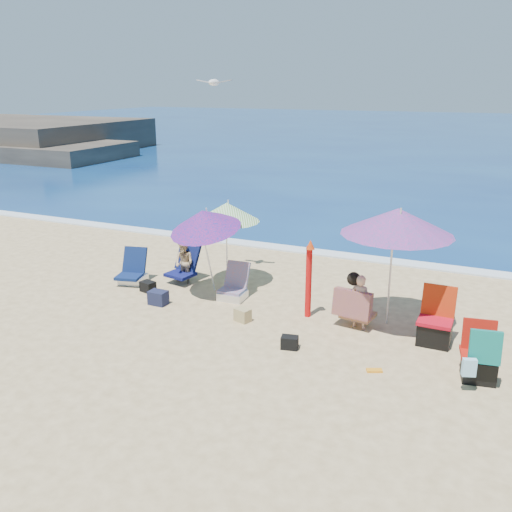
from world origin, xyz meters
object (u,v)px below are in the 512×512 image
at_px(umbrella_turquoise, 398,222).
at_px(chair_navy, 133,274).
at_px(umbrella_blue, 204,220).
at_px(chair_rainbow, 234,289).
at_px(seagull, 214,82).
at_px(camp_chair_right, 479,360).
at_px(person_left, 184,262).
at_px(person_center, 357,302).
at_px(camp_chair_left, 435,327).
at_px(furled_umbrella, 309,275).
at_px(umbrella_striped, 227,212).

distance_m(umbrella_turquoise, chair_navy, 5.88).
xyz_separation_m(umbrella_blue, chair_rainbow, (0.57, 0.14, -1.42)).
bearing_deg(seagull, camp_chair_right, -23.07).
distance_m(camp_chair_right, seagull, 7.19).
height_order(chair_rainbow, person_left, person_left).
distance_m(chair_navy, person_center, 5.08).
distance_m(camp_chair_left, camp_chair_right, 1.25).
bearing_deg(chair_navy, camp_chair_left, -3.48).
relative_size(furled_umbrella, chair_navy, 1.85).
height_order(umbrella_turquoise, person_center, umbrella_turquoise).
distance_m(umbrella_striped, person_left, 1.50).
bearing_deg(furled_umbrella, camp_chair_right, -21.52).
distance_m(umbrella_blue, chair_navy, 2.34).
bearing_deg(seagull, person_center, -20.26).
xyz_separation_m(furled_umbrella, seagull, (-2.52, 1.17, 3.38)).
relative_size(umbrella_turquoise, umbrella_striped, 1.37).
bearing_deg(chair_navy, furled_umbrella, -2.85).
bearing_deg(chair_rainbow, person_center, -8.25).
bearing_deg(chair_navy, umbrella_blue, -2.11).
distance_m(umbrella_turquoise, seagull, 4.71).
xyz_separation_m(umbrella_turquoise, person_left, (-4.59, 0.51, -1.48)).
height_order(umbrella_striped, chair_rainbow, umbrella_striped).
height_order(umbrella_striped, chair_navy, umbrella_striped).
xyz_separation_m(chair_navy, person_left, (1.03, 0.48, 0.27)).
height_order(umbrella_blue, chair_rainbow, umbrella_blue).
relative_size(camp_chair_left, camp_chair_right, 1.08).
relative_size(furled_umbrella, camp_chair_right, 1.69).
xyz_separation_m(furled_umbrella, camp_chair_left, (2.31, -0.19, -0.54)).
xyz_separation_m(umbrella_striped, camp_chair_right, (5.20, -2.14, -1.29)).
bearing_deg(camp_chair_right, person_left, 162.95).
relative_size(umbrella_striped, umbrella_blue, 0.94).
bearing_deg(chair_rainbow, camp_chair_left, -6.55).
distance_m(umbrella_striped, seagull, 2.63).
distance_m(umbrella_striped, person_center, 3.45).
bearing_deg(umbrella_turquoise, chair_rainbow, 178.19).
xyz_separation_m(umbrella_blue, person_center, (3.20, -0.24, -1.12)).
bearing_deg(person_left, chair_navy, -155.09).
relative_size(furled_umbrella, seagull, 1.99).
distance_m(umbrella_striped, furled_umbrella, 2.48).
bearing_deg(umbrella_striped, camp_chair_right, -22.37).
bearing_deg(chair_navy, chair_rainbow, 1.60).
distance_m(umbrella_blue, camp_chair_right, 5.61).
xyz_separation_m(furled_umbrella, chair_navy, (-4.12, 0.21, -0.63)).
bearing_deg(chair_navy, person_center, -3.54).
height_order(furled_umbrella, person_center, furled_umbrella).
bearing_deg(umbrella_striped, chair_navy, -159.55).
relative_size(umbrella_turquoise, person_left, 2.45).
relative_size(furled_umbrella, camp_chair_left, 1.57).
distance_m(camp_chair_right, person_center, 2.37).
relative_size(chair_navy, chair_rainbow, 1.15).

